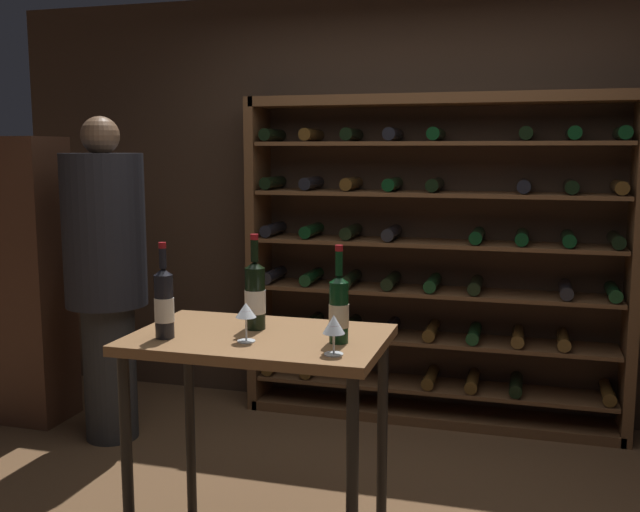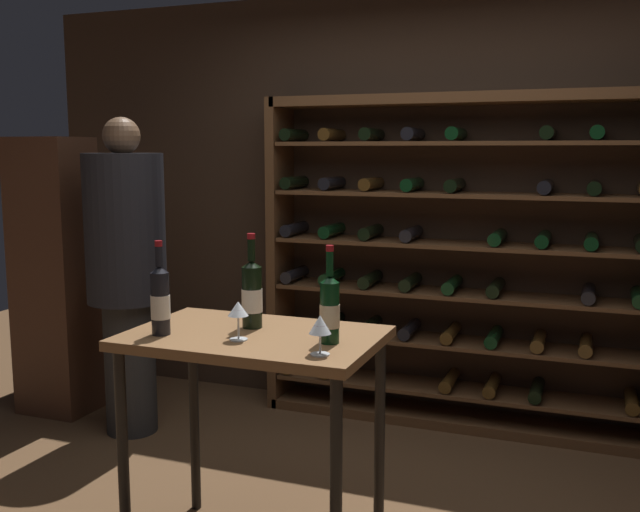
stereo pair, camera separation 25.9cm
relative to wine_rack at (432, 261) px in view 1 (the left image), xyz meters
The scene contains 10 objects.
back_wall 0.41m from the wine_rack, 124.13° to the left, with size 5.47×0.10×2.61m, color #3D2B1E.
wine_rack is the anchor object (origin of this frame).
tasting_table 1.81m from the wine_rack, 104.30° to the right, with size 0.98×0.63×0.94m.
person_guest_khaki 1.90m from the wine_rack, 155.27° to the right, with size 0.45×0.45×1.83m.
display_cabinet 2.45m from the wine_rack, 164.67° to the right, with size 0.44×0.36×1.73m, color #4C2D1E.
wine_bottle_red_label 1.78m from the wine_rack, 93.79° to the right, with size 0.08×0.08×0.37m.
wine_bottle_gold_foil 2.05m from the wine_rack, 112.21° to the right, with size 0.08×0.08×0.37m.
wine_bottle_black_capsule 1.74m from the wine_rack, 106.48° to the right, with size 0.08×0.08×0.38m.
wine_glass_stemmed_center 1.94m from the wine_rack, 92.74° to the right, with size 0.08×0.08×0.14m.
wine_glass_stemmed_right 1.92m from the wine_rack, 103.67° to the right, with size 0.08×0.08×0.15m.
Camera 1 is at (0.69, -2.77, 1.65)m, focal length 40.89 mm.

